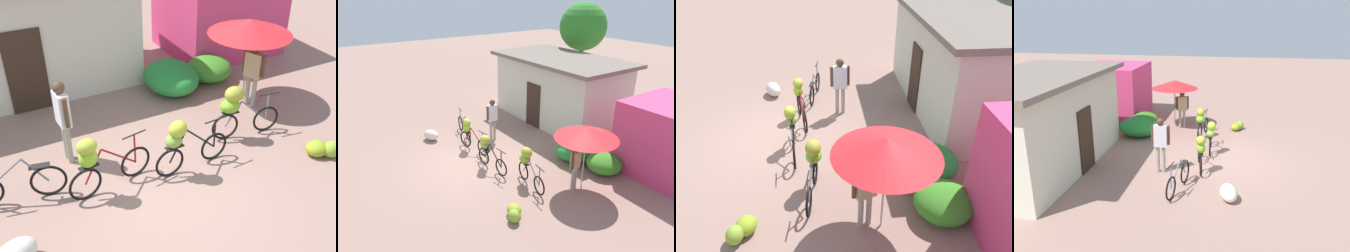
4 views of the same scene
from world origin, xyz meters
The scene contains 13 objects.
ground_plane centered at (0.00, 0.00, 0.00)m, with size 60.00×60.00×0.00m, color #947165.
building_low centered at (-1.50, 5.60, 1.52)m, with size 6.41×3.57×3.01m.
hedge_bush_front_left centered at (1.91, 3.39, 0.39)m, with size 1.38×1.64×0.78m, color #258535.
hedge_bush_front_right centered at (3.12, 3.48, 0.33)m, with size 1.22×1.21×0.65m, color #398926.
market_umbrella centered at (3.33, 2.18, 1.89)m, with size 1.97×1.97×2.07m.
bicycle_leftmost centered at (-2.40, 0.97, 0.36)m, with size 1.71×0.37×1.01m.
bicycle_near_pile centered at (-1.04, 0.52, 0.71)m, with size 1.68×0.43×1.24m.
bicycle_center_loaded centered at (0.57, 0.35, 0.69)m, with size 1.64×0.36×1.20m.
bicycle_by_shop centered at (2.15, 0.87, 0.75)m, with size 1.59×0.42×1.24m.
banana_pile_on_ground centered at (3.36, -0.52, 0.17)m, with size 0.74×0.64×0.36m.
produce_sack centered at (-2.70, -0.44, 0.22)m, with size 0.70×0.44×0.44m, color silver.
person_vendor centered at (3.29, 1.85, 0.97)m, with size 0.33×0.54×1.59m.
person_bystander centered at (-1.28, 1.72, 1.09)m, with size 0.23×0.58×1.76m.
Camera 3 is at (8.05, 1.03, 5.28)m, focal length 36.79 mm.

